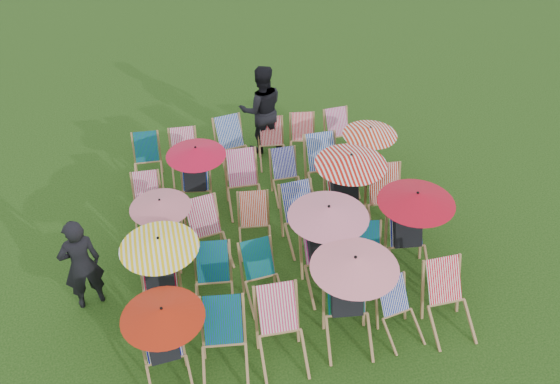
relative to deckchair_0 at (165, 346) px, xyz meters
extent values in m
plane|color=black|center=(2.05, 2.27, -0.68)|extent=(100.00, 100.00, 0.00)
cube|color=#070893|center=(-0.03, 0.18, -0.05)|extent=(0.50, 0.39, 0.57)
cube|color=black|center=(-0.03, 0.14, -0.05)|extent=(0.43, 0.44, 0.59)
sphere|color=tan|center=(-0.04, 0.24, 0.26)|extent=(0.21, 0.21, 0.21)
cylinder|color=black|center=(0.03, 0.10, 0.21)|extent=(0.03, 0.03, 0.69)
cone|color=#AF1F0A|center=(0.03, 0.10, 0.53)|extent=(1.09, 1.09, 0.17)
cube|color=#085E24|center=(0.81, 0.24, 0.01)|extent=(0.57, 0.45, 0.62)
cube|color=#E52D64|center=(1.58, 0.26, 0.02)|extent=(0.54, 0.40, 0.63)
cube|color=#0A6A25|center=(2.61, 0.35, 0.03)|extent=(0.58, 0.46, 0.64)
cube|color=black|center=(2.60, 0.30, 0.03)|extent=(0.51, 0.52, 0.67)
sphere|color=tan|center=(2.62, 0.41, 0.38)|extent=(0.23, 0.23, 0.23)
cylinder|color=black|center=(2.66, 0.24, 0.32)|extent=(0.03, 0.03, 0.78)
cone|color=pink|center=(2.66, 0.24, 0.68)|extent=(1.23, 1.23, 0.19)
cube|color=#071794|center=(3.30, 0.22, -0.12)|extent=(0.47, 0.38, 0.50)
cube|color=red|center=(4.08, 0.23, -0.01)|extent=(0.51, 0.38, 0.61)
cube|color=red|center=(0.05, 1.45, -0.02)|extent=(0.53, 0.41, 0.60)
cube|color=black|center=(0.05, 1.40, -0.02)|extent=(0.45, 0.46, 0.63)
sphere|color=tan|center=(0.05, 1.51, 0.31)|extent=(0.22, 0.22, 0.22)
cylinder|color=black|center=(0.11, 1.35, 0.26)|extent=(0.03, 0.03, 0.73)
cone|color=yellow|center=(0.11, 1.35, 0.59)|extent=(1.15, 1.15, 0.18)
cube|color=#0A6A38|center=(0.85, 1.43, -0.04)|extent=(0.53, 0.42, 0.57)
cube|color=#0B7740|center=(1.53, 1.37, -0.08)|extent=(0.49, 0.38, 0.54)
cube|color=#F030A5|center=(2.56, 1.44, 0.03)|extent=(0.54, 0.41, 0.64)
cube|color=black|center=(2.56, 1.39, 0.03)|extent=(0.46, 0.47, 0.67)
sphere|color=tan|center=(2.56, 1.50, 0.38)|extent=(0.23, 0.23, 0.23)
cylinder|color=black|center=(2.63, 1.34, 0.32)|extent=(0.03, 0.03, 0.78)
cone|color=pink|center=(2.63, 1.34, 0.68)|extent=(1.23, 1.23, 0.19)
cube|color=#0A6E45|center=(3.31, 1.42, -0.10)|extent=(0.49, 0.39, 0.52)
cube|color=#070D99|center=(4.00, 1.48, 0.01)|extent=(0.57, 0.45, 0.63)
cube|color=black|center=(3.99, 1.42, 0.01)|extent=(0.49, 0.51, 0.66)
sphere|color=tan|center=(4.01, 1.53, 0.36)|extent=(0.23, 0.23, 0.23)
cylinder|color=black|center=(4.05, 1.37, 0.30)|extent=(0.03, 0.03, 0.77)
cone|color=#B40A1E|center=(4.05, 1.37, 0.65)|extent=(1.20, 1.20, 0.19)
cube|color=#096528|center=(0.15, 2.54, -0.12)|extent=(0.44, 0.33, 0.51)
cube|color=black|center=(0.15, 2.50, -0.12)|extent=(0.37, 0.38, 0.53)
sphere|color=tan|center=(0.15, 2.59, 0.16)|extent=(0.19, 0.19, 0.19)
cylinder|color=black|center=(0.20, 2.46, 0.12)|extent=(0.03, 0.03, 0.62)
cone|color=#CA6776|center=(0.20, 2.46, 0.40)|extent=(0.98, 0.98, 0.15)
cube|color=#CB2857|center=(0.85, 2.50, -0.03)|extent=(0.54, 0.44, 0.59)
cube|color=red|center=(1.72, 2.56, -0.09)|extent=(0.49, 0.39, 0.54)
cube|color=#06158E|center=(2.47, 2.51, -0.02)|extent=(0.53, 0.41, 0.60)
cube|color=red|center=(3.32, 2.64, 0.02)|extent=(0.53, 0.39, 0.63)
cube|color=black|center=(3.32, 2.59, 0.02)|extent=(0.44, 0.46, 0.66)
sphere|color=tan|center=(3.32, 2.70, 0.37)|extent=(0.23, 0.23, 0.23)
cylinder|color=black|center=(3.38, 2.54, 0.31)|extent=(0.03, 0.03, 0.78)
cone|color=#BC1409|center=(3.38, 2.54, 0.67)|extent=(1.22, 1.22, 0.19)
cube|color=red|center=(4.05, 2.58, 0.02)|extent=(0.58, 0.45, 0.63)
cube|color=#D92B69|center=(0.00, 3.64, -0.12)|extent=(0.44, 0.33, 0.51)
cube|color=#0825A8|center=(0.89, 3.75, -0.07)|extent=(0.51, 0.41, 0.55)
cube|color=black|center=(0.88, 3.70, -0.07)|extent=(0.45, 0.46, 0.57)
sphere|color=tan|center=(0.90, 3.79, 0.23)|extent=(0.20, 0.20, 0.20)
cylinder|color=black|center=(0.93, 3.65, 0.18)|extent=(0.03, 0.03, 0.67)
cone|color=red|center=(0.93, 3.65, 0.49)|extent=(1.05, 1.05, 0.16)
cube|color=#D92B79|center=(1.72, 3.67, -0.01)|extent=(0.52, 0.39, 0.60)
cube|color=#070796|center=(2.54, 3.76, -0.11)|extent=(0.43, 0.32, 0.51)
cube|color=#072E9E|center=(3.26, 3.77, 0.02)|extent=(0.53, 0.39, 0.63)
cube|color=#D72B7D|center=(4.08, 3.70, -0.10)|extent=(0.45, 0.33, 0.52)
cube|color=black|center=(4.08, 3.66, -0.10)|extent=(0.37, 0.39, 0.55)
sphere|color=tan|center=(4.08, 3.75, 0.19)|extent=(0.19, 0.19, 0.19)
cylinder|color=black|center=(4.14, 3.62, 0.14)|extent=(0.03, 0.03, 0.64)
cone|color=red|center=(4.14, 3.62, 0.44)|extent=(1.01, 1.01, 0.16)
cube|color=#0A6A29|center=(0.08, 4.87, -0.10)|extent=(0.46, 0.35, 0.52)
cube|color=#CB285F|center=(0.79, 4.82, -0.08)|extent=(0.47, 0.36, 0.54)
cube|color=#0833A7|center=(1.71, 4.92, -0.04)|extent=(0.54, 0.43, 0.58)
cube|color=red|center=(2.55, 4.88, -0.11)|extent=(0.47, 0.37, 0.51)
cube|color=red|center=(3.20, 4.90, -0.12)|extent=(0.47, 0.38, 0.51)
cube|color=#D82B7E|center=(3.93, 4.87, -0.10)|extent=(0.45, 0.34, 0.52)
imported|color=black|center=(-1.06, 1.66, 0.14)|extent=(0.68, 0.54, 1.64)
imported|color=black|center=(2.42, 5.14, 0.25)|extent=(0.93, 0.73, 1.86)
camera|label=1|loc=(0.27, -5.35, 6.68)|focal=40.00mm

